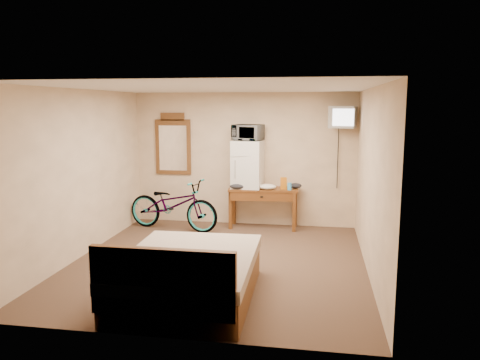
{
  "coord_description": "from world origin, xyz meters",
  "views": [
    {
      "loc": [
        1.38,
        -6.41,
        2.26
      ],
      "look_at": [
        0.21,
        0.61,
        1.12
      ],
      "focal_mm": 35.0,
      "sensor_mm": 36.0,
      "label": 1
    }
  ],
  "objects_px": {
    "mini_fridge": "(248,164)",
    "crt_television": "(343,117)",
    "microwave": "(248,133)",
    "blue_cup": "(290,186)",
    "bicycle": "(173,205)",
    "desk": "(263,195)",
    "wall_mirror": "(173,145)",
    "bed": "(188,276)"
  },
  "relations": [
    {
      "from": "mini_fridge",
      "to": "microwave",
      "type": "bearing_deg",
      "value": 56.25
    },
    {
      "from": "mini_fridge",
      "to": "wall_mirror",
      "type": "xyz_separation_m",
      "value": [
        -1.49,
        0.22,
        0.32
      ]
    },
    {
      "from": "desk",
      "to": "mini_fridge",
      "type": "height_order",
      "value": "mini_fridge"
    },
    {
      "from": "wall_mirror",
      "to": "bed",
      "type": "relative_size",
      "value": 0.58
    },
    {
      "from": "mini_fridge",
      "to": "crt_television",
      "type": "height_order",
      "value": "crt_television"
    },
    {
      "from": "mini_fridge",
      "to": "crt_television",
      "type": "bearing_deg",
      "value": -0.98
    },
    {
      "from": "blue_cup",
      "to": "crt_television",
      "type": "bearing_deg",
      "value": 6.34
    },
    {
      "from": "bicycle",
      "to": "microwave",
      "type": "bearing_deg",
      "value": -60.73
    },
    {
      "from": "wall_mirror",
      "to": "bed",
      "type": "xyz_separation_m",
      "value": [
        1.3,
        -3.65,
        -1.21
      ]
    },
    {
      "from": "desk",
      "to": "blue_cup",
      "type": "bearing_deg",
      "value": -9.28
    },
    {
      "from": "bed",
      "to": "blue_cup",
      "type": "bearing_deg",
      "value": 73.53
    },
    {
      "from": "blue_cup",
      "to": "bed",
      "type": "distance_m",
      "value": 3.48
    },
    {
      "from": "crt_television",
      "to": "bicycle",
      "type": "relative_size",
      "value": 0.34
    },
    {
      "from": "blue_cup",
      "to": "crt_television",
      "type": "height_order",
      "value": "crt_television"
    },
    {
      "from": "desk",
      "to": "blue_cup",
      "type": "relative_size",
      "value": 9.84
    },
    {
      "from": "crt_television",
      "to": "microwave",
      "type": "bearing_deg",
      "value": 179.02
    },
    {
      "from": "mini_fridge",
      "to": "microwave",
      "type": "height_order",
      "value": "microwave"
    },
    {
      "from": "bed",
      "to": "mini_fridge",
      "type": "bearing_deg",
      "value": 86.79
    },
    {
      "from": "crt_television",
      "to": "desk",
      "type": "bearing_deg",
      "value": -179.16
    },
    {
      "from": "mini_fridge",
      "to": "blue_cup",
      "type": "relative_size",
      "value": 6.63
    },
    {
      "from": "blue_cup",
      "to": "bicycle",
      "type": "height_order",
      "value": "bicycle"
    },
    {
      "from": "mini_fridge",
      "to": "crt_television",
      "type": "xyz_separation_m",
      "value": [
        1.68,
        -0.03,
        0.87
      ]
    },
    {
      "from": "wall_mirror",
      "to": "bicycle",
      "type": "relative_size",
      "value": 0.66
    },
    {
      "from": "desk",
      "to": "mini_fridge",
      "type": "relative_size",
      "value": 1.48
    },
    {
      "from": "microwave",
      "to": "bicycle",
      "type": "relative_size",
      "value": 0.29
    },
    {
      "from": "desk",
      "to": "wall_mirror",
      "type": "xyz_separation_m",
      "value": [
        -1.79,
        0.27,
        0.89
      ]
    },
    {
      "from": "blue_cup",
      "to": "crt_television",
      "type": "xyz_separation_m",
      "value": [
        0.9,
        0.1,
        1.24
      ]
    },
    {
      "from": "microwave",
      "to": "crt_television",
      "type": "xyz_separation_m",
      "value": [
        1.68,
        -0.03,
        0.29
      ]
    },
    {
      "from": "crt_television",
      "to": "mini_fridge",
      "type": "bearing_deg",
      "value": 179.02
    },
    {
      "from": "microwave",
      "to": "wall_mirror",
      "type": "height_order",
      "value": "wall_mirror"
    },
    {
      "from": "blue_cup",
      "to": "microwave",
      "type": "bearing_deg",
      "value": 170.64
    },
    {
      "from": "desk",
      "to": "bicycle",
      "type": "bearing_deg",
      "value": -167.21
    },
    {
      "from": "desk",
      "to": "bicycle",
      "type": "xyz_separation_m",
      "value": [
        -1.61,
        -0.37,
        -0.15
      ]
    },
    {
      "from": "desk",
      "to": "crt_television",
      "type": "distance_m",
      "value": 2.0
    },
    {
      "from": "blue_cup",
      "to": "bicycle",
      "type": "bearing_deg",
      "value": -172.25
    },
    {
      "from": "desk",
      "to": "blue_cup",
      "type": "height_order",
      "value": "blue_cup"
    },
    {
      "from": "bed",
      "to": "microwave",
      "type": "bearing_deg",
      "value": 86.79
    },
    {
      "from": "crt_television",
      "to": "bed",
      "type": "distance_m",
      "value": 4.26
    },
    {
      "from": "desk",
      "to": "crt_television",
      "type": "xyz_separation_m",
      "value": [
        1.39,
        0.02,
        1.43
      ]
    },
    {
      "from": "mini_fridge",
      "to": "bicycle",
      "type": "relative_size",
      "value": 0.49
    },
    {
      "from": "microwave",
      "to": "crt_television",
      "type": "distance_m",
      "value": 1.71
    },
    {
      "from": "bicycle",
      "to": "bed",
      "type": "height_order",
      "value": "bicycle"
    }
  ]
}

